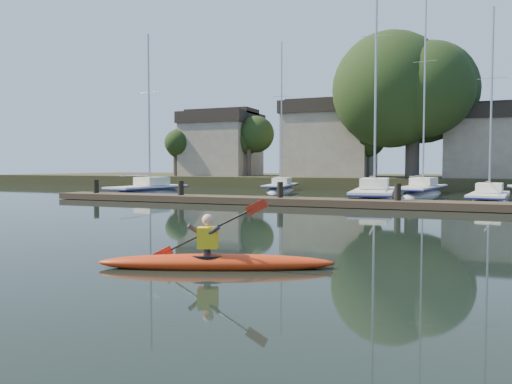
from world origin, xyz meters
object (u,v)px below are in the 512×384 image
at_px(sailboat_5, 281,193).
at_px(sailboat_6, 422,197).
at_px(sailboat_0, 148,198).
at_px(sailboat_3, 489,207).
at_px(dock, 336,202).
at_px(sailboat_2, 374,205).
at_px(kayak, 214,259).

bearing_deg(sailboat_5, sailboat_6, -14.91).
height_order(sailboat_0, sailboat_6, sailboat_6).
bearing_deg(sailboat_0, sailboat_3, 8.25).
bearing_deg(sailboat_6, dock, -96.26).
distance_m(sailboat_2, sailboat_6, 8.00).
relative_size(kayak, sailboat_6, 0.29).
xyz_separation_m(sailboat_2, sailboat_5, (-8.90, 9.18, 0.04)).
bearing_deg(kayak, sailboat_6, 64.69).
relative_size(sailboat_0, sailboat_2, 0.76).
xyz_separation_m(dock, sailboat_2, (1.19, 4.60, -0.41)).
bearing_deg(kayak, dock, 73.29).
xyz_separation_m(dock, sailboat_6, (3.37, 12.30, -0.39)).
distance_m(dock, sailboat_5, 15.79).
relative_size(sailboat_3, sailboat_5, 0.89).
distance_m(dock, sailboat_3, 8.88).
height_order(sailboat_0, sailboat_2, sailboat_2).
bearing_deg(sailboat_5, dock, -68.11).
bearing_deg(dock, sailboat_0, 161.84).
height_order(sailboat_2, sailboat_6, sailboat_2).
xyz_separation_m(sailboat_0, sailboat_5, (6.75, 9.04, 0.04)).
bearing_deg(sailboat_3, sailboat_2, -168.63).
xyz_separation_m(kayak, sailboat_0, (-15.60, 20.71, -0.39)).
distance_m(sailboat_0, sailboat_5, 11.28).
relative_size(sailboat_2, sailboat_5, 1.24).
bearing_deg(kayak, sailboat_2, 69.07).
height_order(kayak, sailboat_2, sailboat_2).
bearing_deg(sailboat_0, sailboat_6, 30.38).
height_order(kayak, sailboat_0, sailboat_0).
height_order(sailboat_0, sailboat_3, sailboat_0).
bearing_deg(sailboat_5, sailboat_3, -37.50).
xyz_separation_m(sailboat_0, sailboat_2, (15.65, -0.14, 0.00)).
bearing_deg(kayak, sailboat_3, 52.92).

